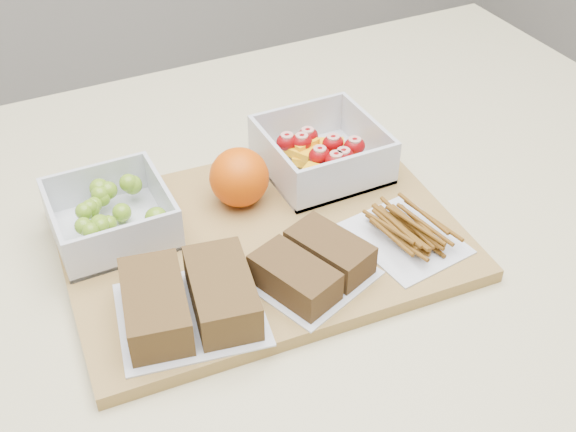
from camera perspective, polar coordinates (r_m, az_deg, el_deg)
name	(u,v)px	position (r m, az deg, el deg)	size (l,w,h in m)	color
cutting_board	(262,240)	(0.79, -2.08, -1.90)	(0.42, 0.30, 0.02)	#A07D42
grape_container	(113,215)	(0.80, -13.67, 0.09)	(0.12, 0.12, 0.05)	silver
fruit_container	(321,154)	(0.87, 2.65, 4.91)	(0.13, 0.13, 0.06)	silver
orange	(239,177)	(0.81, -3.88, 3.07)	(0.07, 0.07, 0.07)	#E15105
sandwich_bag_left	(189,300)	(0.69, -7.82, -6.56)	(0.16, 0.14, 0.04)	silver
sandwich_bag_center	(312,265)	(0.73, 1.93, -3.92)	(0.14, 0.13, 0.04)	silver
pretzel_bag	(405,230)	(0.78, 9.24, -1.09)	(0.11, 0.13, 0.03)	silver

